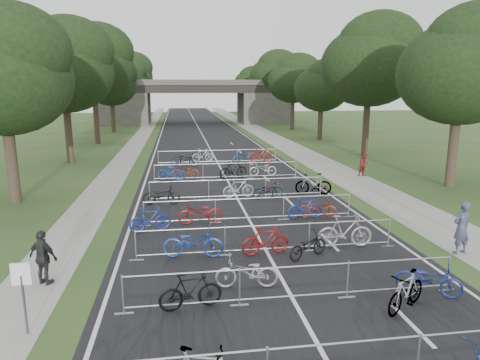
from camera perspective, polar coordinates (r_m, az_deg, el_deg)
The scene contains 53 objects.
road at distance 57.33m, azimuth -5.23°, elevation 6.34°, with size 11.00×140.00×0.01m, color black.
sidewalk_right at distance 58.31m, azimuth 2.69°, elevation 6.47°, with size 3.00×140.00×0.01m, color gray.
sidewalk_left at distance 57.42m, azimuth -12.76°, elevation 6.10°, with size 2.00×140.00×0.01m, color gray.
lane_markings at distance 57.33m, azimuth -5.23°, elevation 6.33°, with size 0.12×140.00×0.00m, color silver.
overpass_bridge at distance 72.06m, azimuth -5.96°, elevation 10.33°, with size 31.00×8.00×7.05m.
park_sign at distance 11.57m, azimuth -27.04°, elevation -12.38°, with size 0.45×0.06×1.83m.
tree_left_0 at distance 24.36m, azimuth -29.03°, elevation 12.29°, with size 6.72×6.72×10.25m.
tree_right_0 at distance 28.04m, azimuth 27.70°, elevation 13.11°, with size 7.17×7.17×10.93m.
tree_left_1 at distance 35.89m, azimuth -22.39°, elevation 13.69°, with size 7.56×7.56×11.53m.
tree_right_1 at distance 38.50m, azimuth 17.12°, elevation 14.78°, with size 8.18×8.18×12.47m.
tree_left_2 at distance 47.67m, azimuth -18.97°, elevation 14.33°, with size 8.40×8.40×12.81m.
tree_right_2 at distance 49.59m, azimuth 10.97°, elevation 12.14°, with size 6.16×6.16×9.39m.
tree_left_3 at distance 59.47m, azimuth -16.75°, elevation 12.35°, with size 6.72×6.72×10.25m.
tree_right_3 at distance 61.07m, azimuth 7.24°, elevation 13.15°, with size 7.17×7.17×10.93m.
tree_left_4 at distance 71.39m, azimuth -15.40°, elevation 12.97°, with size 7.56×7.56×11.53m.
tree_right_4 at distance 72.73m, azimuth 4.68°, elevation 13.81°, with size 8.18×8.18×12.47m.
tree_left_5 at distance 83.33m, azimuth -14.44°, elevation 13.42°, with size 8.40×8.40×12.81m.
tree_right_5 at distance 84.44m, azimuth 2.80°, elevation 12.28°, with size 6.16×6.16×9.39m.
tree_left_6 at distance 95.25m, azimuth -13.64°, elevation 12.28°, with size 6.72×6.72×10.25m.
tree_right_6 at distance 96.26m, azimuth 1.41°, elevation 12.86°, with size 7.17×7.17×10.93m.
barrier_row_1 at distance 12.19m, azimuth 7.29°, elevation -13.54°, with size 9.70×0.08×1.10m.
barrier_row_2 at distance 15.41m, azimuth 3.70°, elevation -7.83°, with size 9.70×0.08×1.10m.
barrier_row_3 at distance 18.96m, azimuth 1.32°, elevation -3.95°, with size 9.70×0.08×1.10m.
barrier_row_4 at distance 22.79m, azimuth -0.35°, elevation -1.18°, with size 9.70×0.08×1.10m.
barrier_row_5 at distance 27.64m, azimuth -1.79°, elevation 1.20°, with size 9.70×0.08×1.10m.
barrier_row_6 at distance 33.52m, azimuth -2.96°, elevation 3.14°, with size 9.70×0.08×1.10m.
bike_4 at distance 11.83m, azimuth -6.61°, elevation -14.50°, with size 0.49×1.72×1.03m, color black.
bike_5 at distance 12.89m, azimuth 0.89°, elevation -12.21°, with size 0.65×1.86×0.98m, color gray.
bike_6 at distance 12.50m, azimuth 21.28°, elevation -13.70°, with size 0.50×1.78×1.07m, color #A7AAAF.
bike_7 at distance 13.63m, azimuth 23.89°, elevation -12.00°, with size 0.63×1.80×0.94m, color navy.
bike_8 at distance 15.10m, azimuth -6.26°, elevation -8.28°, with size 0.74×2.11×1.11m, color #1C409C.
bike_9 at distance 15.28m, azimuth 3.42°, elevation -8.08°, with size 0.49×1.75×1.05m, color maroon.
bike_10 at distance 15.20m, azimuth 9.04°, elevation -8.66°, with size 0.59×1.70×0.89m, color black.
bike_11 at distance 16.39m, azimuth 13.82°, elevation -6.68°, with size 0.58×2.04×1.23m, color gray.
bike_12 at distance 18.03m, azimuth -11.92°, elevation -5.17°, with size 0.49×1.72×1.03m, color navy.
bike_13 at distance 18.69m, azimuth -5.32°, elevation -4.37°, with size 0.67×1.92×1.01m, color maroon.
bike_14 at distance 19.56m, azimuth 8.64°, elevation -3.74°, with size 0.46×1.64×0.99m, color navy.
bike_15 at distance 19.74m, azimuth 10.30°, elevation -3.75°, with size 0.61×1.76×0.92m, color maroon.
bike_16 at distance 21.99m, azimuth -10.45°, elevation -2.02°, with size 0.65×1.87×0.98m, color black.
bike_17 at distance 23.00m, azimuth -0.20°, elevation -1.11°, with size 0.49×1.73×1.04m, color #A3A1A8.
bike_18 at distance 22.85m, azimuth 3.72°, elevation -1.45°, with size 0.58×1.66×0.87m, color #A7AAAF.
bike_19 at distance 24.02m, azimuth 9.76°, elevation -0.52°, with size 0.56×2.00×1.20m, color #A7AAAF.
bike_20 at distance 27.51m, azimuth -9.15°, elevation 1.00°, with size 0.51×1.82×1.09m, color navy.
bike_21 at distance 28.19m, azimuth -7.22°, elevation 1.13°, with size 0.60×1.72×0.90m, color maroon.
bike_22 at distance 27.80m, azimuth -0.90°, elevation 1.37°, with size 0.56×1.97×1.18m, color black.
bike_23 at distance 28.77m, azimuth 3.10°, elevation 1.51°, with size 0.65×1.86×0.98m, color silver.
bike_24 at distance 32.41m, azimuth -7.31°, elevation 2.71°, with size 0.70×2.01×1.05m, color #A7AAAF.
bike_25 at distance 34.43m, azimuth -5.01°, elevation 3.31°, with size 0.49×1.73×1.04m, color #A5A5AD.
bike_26 at distance 33.66m, azimuth 0.65°, elevation 3.16°, with size 0.70×2.02×1.06m, color navy.
bike_27 at distance 33.96m, azimuth 2.72°, elevation 3.38°, with size 0.58×2.05×1.23m, color maroon.
pedestrian_a at distance 17.14m, azimuth 27.45°, elevation -5.68°, with size 0.70×0.46×1.93m, color #373D52.
pedestrian_b at distance 29.72m, azimuth 16.21°, elevation 1.99°, with size 0.77×0.60×1.59m, color maroon.
pedestrian_c at distance 14.24m, azimuth -24.74°, elevation -9.41°, with size 0.99×0.41×1.69m, color #27272A.
Camera 1 is at (-3.06, -6.96, 5.82)m, focal length 32.00 mm.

